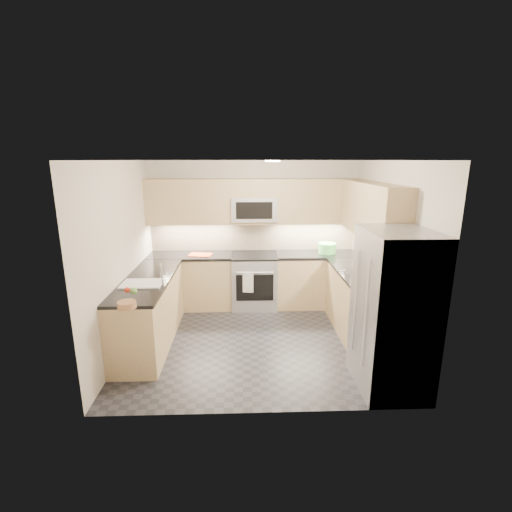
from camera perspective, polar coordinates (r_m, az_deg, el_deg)
name	(u,v)px	position (r m, az deg, el deg)	size (l,w,h in m)	color
floor	(257,339)	(5.47, 0.13, -12.69)	(3.60, 3.20, 0.00)	black
ceiling	(257,160)	(4.86, 0.15, 14.52)	(3.60, 3.20, 0.02)	beige
wall_back	(254,233)	(6.58, -0.38, 3.58)	(3.60, 0.02, 2.50)	beige
wall_front	(263,298)	(3.50, 1.12, -6.47)	(3.60, 0.02, 2.50)	beige
wall_left	(123,257)	(5.27, -19.81, -0.08)	(0.02, 3.20, 2.50)	beige
wall_right	(388,254)	(5.39, 19.62, 0.26)	(0.02, 3.20, 2.50)	beige
base_cab_back_left	(192,282)	(6.55, -9.89, -3.92)	(1.42, 0.60, 0.90)	tan
base_cab_back_right	(316,280)	(6.61, 9.21, -3.72)	(1.42, 0.60, 0.90)	tan
base_cab_right	(359,305)	(5.67, 15.54, -7.24)	(0.60, 1.70, 0.90)	tan
base_cab_peninsula	(150,312)	(5.44, -16.04, -8.24)	(0.60, 2.00, 0.90)	tan
countertop_back_left	(190,256)	(6.42, -10.07, 0.06)	(1.42, 0.63, 0.04)	black
countertop_back_right	(317,254)	(6.48, 9.37, 0.23)	(1.42, 0.63, 0.04)	black
countertop_right	(361,274)	(5.51, 15.87, -2.70)	(0.63, 1.70, 0.04)	black
countertop_peninsula	(147,280)	(5.28, -16.40, -3.52)	(0.63, 2.00, 0.04)	black
upper_cab_back	(254,201)	(6.32, -0.34, 8.40)	(3.60, 0.35, 0.75)	tan
upper_cab_right	(372,210)	(5.48, 17.38, 6.79)	(0.35, 1.95, 0.75)	tan
backsplash_back	(254,236)	(6.59, -0.38, 3.11)	(3.60, 0.01, 0.51)	#C7AF8F
backsplash_right	(376,250)	(5.81, 17.94, 0.83)	(0.01, 2.30, 0.51)	#C7AF8F
gas_range	(254,281)	(6.47, -0.29, -3.90)	(0.76, 0.65, 0.91)	#AAACB2
range_cooktop	(254,256)	(6.34, -0.29, 0.05)	(0.76, 0.65, 0.03)	black
oven_door_glass	(255,288)	(6.16, -0.19, -4.92)	(0.62, 0.02, 0.45)	black
oven_handle	(255,273)	(6.05, -0.19, -2.57)	(0.02, 0.02, 0.60)	#B2B5BA
microwave	(254,209)	(6.31, -0.34, 7.25)	(0.76, 0.40, 0.40)	#A8A9B0
microwave_door	(254,211)	(6.11, -0.28, 7.01)	(0.60, 0.01, 0.28)	black
refrigerator	(393,311)	(4.36, 20.37, -8.00)	(0.70, 0.90, 1.80)	#94969B
fridge_handle_left	(365,314)	(4.06, 16.49, -8.61)	(0.02, 0.02, 1.20)	#B2B5BA
fridge_handle_right	(355,302)	(4.37, 15.02, -6.78)	(0.02, 0.02, 1.20)	#B2B5BA
sink_basin	(143,289)	(5.06, -17.05, -4.82)	(0.52, 0.38, 0.16)	white
faucet	(162,274)	(4.94, -14.30, -2.67)	(0.03, 0.03, 0.28)	silver
utensil_bowl	(327,248)	(6.52, 10.90, 1.21)	(0.30, 0.30, 0.17)	#56C755
cutting_board	(200,255)	(6.35, -8.55, 0.19)	(0.37, 0.26, 0.01)	#E04215
fruit_basket	(127,305)	(4.30, -19.26, -7.09)	(0.20, 0.20, 0.07)	#A06E4A
fruit_apple	(127,290)	(4.52, -19.20, -4.96)	(0.07, 0.07, 0.07)	#B52A14
fruit_pear	(134,291)	(4.47, -18.28, -5.13)	(0.08, 0.08, 0.08)	#63A044
dish_towel_check	(248,283)	(6.09, -1.23, -4.16)	(0.17, 0.01, 0.33)	white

